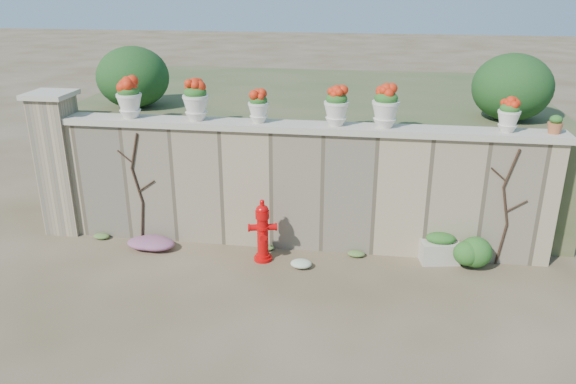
% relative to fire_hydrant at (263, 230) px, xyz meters
% --- Properties ---
extents(ground, '(80.00, 80.00, 0.00)m').
position_rel_fire_hydrant_xyz_m(ground, '(0.48, -1.16, -0.52)').
color(ground, '#4D3E26').
rests_on(ground, ground).
extents(stone_wall, '(8.00, 0.40, 2.00)m').
position_rel_fire_hydrant_xyz_m(stone_wall, '(0.48, 0.64, 0.48)').
color(stone_wall, '#9C8968').
rests_on(stone_wall, ground).
extents(wall_cap, '(8.10, 0.52, 0.10)m').
position_rel_fire_hydrant_xyz_m(wall_cap, '(0.48, 0.64, 1.53)').
color(wall_cap, beige).
rests_on(wall_cap, stone_wall).
extents(gate_pillar, '(0.72, 0.72, 2.48)m').
position_rel_fire_hydrant_xyz_m(gate_pillar, '(-3.67, 0.64, 0.74)').
color(gate_pillar, '#9C8968').
rests_on(gate_pillar, ground).
extents(raised_fill, '(9.00, 6.00, 2.00)m').
position_rel_fire_hydrant_xyz_m(raised_fill, '(0.48, 3.84, 0.48)').
color(raised_fill, '#384C23').
rests_on(raised_fill, ground).
extents(back_shrub_left, '(1.30, 1.30, 1.10)m').
position_rel_fire_hydrant_xyz_m(back_shrub_left, '(-2.72, 1.84, 2.03)').
color(back_shrub_left, '#143814').
rests_on(back_shrub_left, raised_fill).
extents(back_shrub_right, '(1.30, 1.30, 1.10)m').
position_rel_fire_hydrant_xyz_m(back_shrub_right, '(3.88, 1.84, 2.03)').
color(back_shrub_right, '#143814').
rests_on(back_shrub_right, raised_fill).
extents(vine_left, '(0.60, 0.04, 1.91)m').
position_rel_fire_hydrant_xyz_m(vine_left, '(-2.20, 0.42, 0.47)').
color(vine_left, black).
rests_on(vine_left, ground).
extents(vine_right, '(0.60, 0.04, 1.91)m').
position_rel_fire_hydrant_xyz_m(vine_right, '(3.70, 0.42, 0.47)').
color(vine_right, black).
rests_on(vine_right, ground).
extents(fire_hydrant, '(0.45, 0.32, 1.03)m').
position_rel_fire_hydrant_xyz_m(fire_hydrant, '(0.00, 0.00, 0.00)').
color(fire_hydrant, '#C40708').
rests_on(fire_hydrant, ground).
extents(planter_box, '(0.65, 0.45, 0.50)m').
position_rel_fire_hydrant_xyz_m(planter_box, '(2.78, 0.37, -0.29)').
color(planter_box, beige).
rests_on(planter_box, ground).
extents(green_shrub, '(0.68, 0.62, 0.65)m').
position_rel_fire_hydrant_xyz_m(green_shrub, '(3.26, 0.15, -0.20)').
color(green_shrub, '#1E5119').
rests_on(green_shrub, ground).
extents(magenta_clump, '(0.93, 0.62, 0.25)m').
position_rel_fire_hydrant_xyz_m(magenta_clump, '(-1.84, 0.07, -0.40)').
color(magenta_clump, '#BD259F').
rests_on(magenta_clump, ground).
extents(white_flowers, '(0.46, 0.37, 0.17)m').
position_rel_fire_hydrant_xyz_m(white_flowers, '(0.56, -0.20, -0.44)').
color(white_flowers, white).
rests_on(white_flowers, ground).
extents(urn_pot_0, '(0.41, 0.41, 0.64)m').
position_rel_fire_hydrant_xyz_m(urn_pot_0, '(-2.29, 0.64, 1.89)').
color(urn_pot_0, silver).
rests_on(urn_pot_0, wall_cap).
extents(urn_pot_1, '(0.42, 0.42, 0.65)m').
position_rel_fire_hydrant_xyz_m(urn_pot_1, '(-1.18, 0.64, 1.90)').
color(urn_pot_1, silver).
rests_on(urn_pot_1, wall_cap).
extents(urn_pot_2, '(0.33, 0.33, 0.51)m').
position_rel_fire_hydrant_xyz_m(urn_pot_2, '(-0.16, 0.64, 1.83)').
color(urn_pot_2, silver).
rests_on(urn_pot_2, wall_cap).
extents(urn_pot_3, '(0.38, 0.38, 0.60)m').
position_rel_fire_hydrant_xyz_m(urn_pot_3, '(1.06, 0.64, 1.88)').
color(urn_pot_3, silver).
rests_on(urn_pot_3, wall_cap).
extents(urn_pot_4, '(0.41, 0.41, 0.65)m').
position_rel_fire_hydrant_xyz_m(urn_pot_4, '(1.80, 0.64, 1.90)').
color(urn_pot_4, silver).
rests_on(urn_pot_4, wall_cap).
extents(urn_pot_5, '(0.33, 0.33, 0.51)m').
position_rel_fire_hydrant_xyz_m(urn_pot_5, '(3.61, 0.64, 1.83)').
color(urn_pot_5, silver).
rests_on(urn_pot_5, wall_cap).
extents(terracotta_pot, '(0.22, 0.22, 0.26)m').
position_rel_fire_hydrant_xyz_m(terracotta_pot, '(4.27, 0.64, 1.70)').
color(terracotta_pot, '#AD5C35').
rests_on(terracotta_pot, wall_cap).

